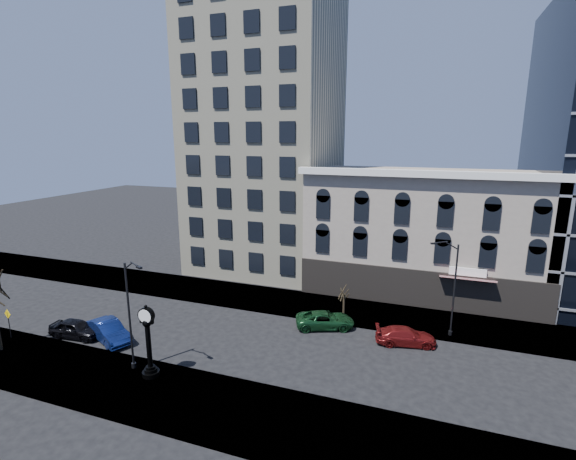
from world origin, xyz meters
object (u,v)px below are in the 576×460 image
at_px(street_lamp_near, 131,287).
at_px(car_near_b, 109,331).
at_px(street_clock, 149,344).
at_px(warning_sign, 8,318).
at_px(car_near_a, 76,329).

xyz_separation_m(street_lamp_near, car_near_b, (-5.04, 2.90, -5.24)).
distance_m(street_clock, warning_sign, 13.57).
bearing_deg(street_lamp_near, car_near_b, 173.37).
height_order(street_lamp_near, car_near_a, street_lamp_near).
height_order(street_clock, warning_sign, street_clock).
bearing_deg(warning_sign, street_clock, 5.37).
xyz_separation_m(car_near_a, car_near_b, (2.80, 0.43, 0.06)).
relative_size(warning_sign, car_near_a, 0.56).
height_order(street_lamp_near, car_near_b, street_lamp_near).
bearing_deg(street_clock, warning_sign, 173.73).
relative_size(street_lamp_near, car_near_b, 1.67).
distance_m(street_lamp_near, car_near_b, 7.83).
height_order(warning_sign, car_near_a, warning_sign).
xyz_separation_m(warning_sign, car_near_a, (4.54, 1.97, -1.01)).
distance_m(street_clock, car_near_b, 7.08).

